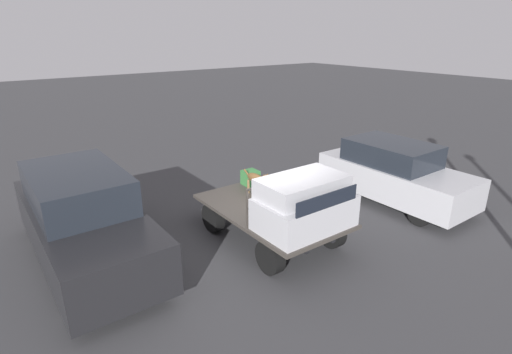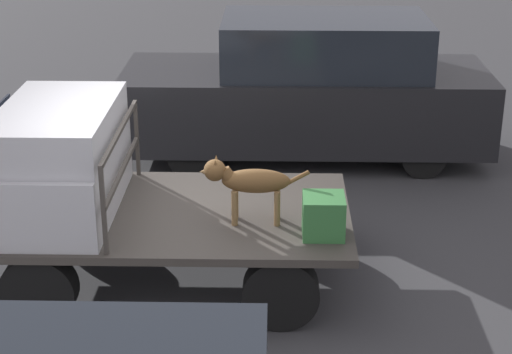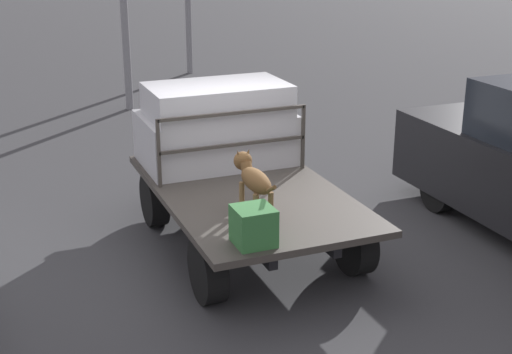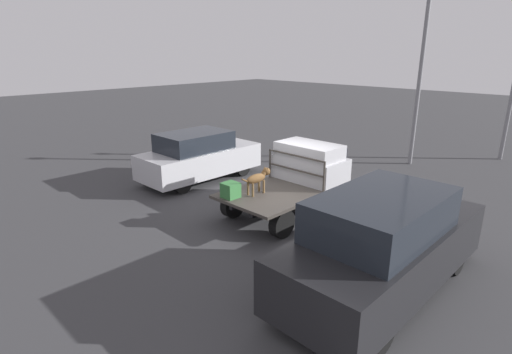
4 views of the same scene
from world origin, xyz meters
name	(u,v)px [view 1 (image 1 of 4)]	position (x,y,z in m)	size (l,w,h in m)	color
ground_plane	(270,238)	(0.00, 0.00, 0.00)	(80.00, 80.00, 0.00)	#38383A
flatbed_truck	(270,216)	(0.00, 0.00, 0.57)	(3.63, 2.09, 0.77)	black
truck_cab	(304,204)	(1.11, 0.00, 1.29)	(1.25, 1.97, 1.08)	#B7B7BC
truck_headboard	(283,192)	(0.45, 0.00, 1.34)	(0.04, 1.97, 0.86)	#3D3833
dog	(258,180)	(-0.79, 0.24, 1.20)	(1.06, 0.23, 0.67)	brown
cargo_crate	(250,178)	(-1.52, 0.52, 0.97)	(0.39, 0.39, 0.39)	#337038
parked_sedan	(394,173)	(0.32, 4.22, 0.85)	(4.30, 1.79, 1.72)	black
parked_pickup_far	(84,219)	(-1.54, -3.71, 0.97)	(5.06, 1.88, 1.99)	black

